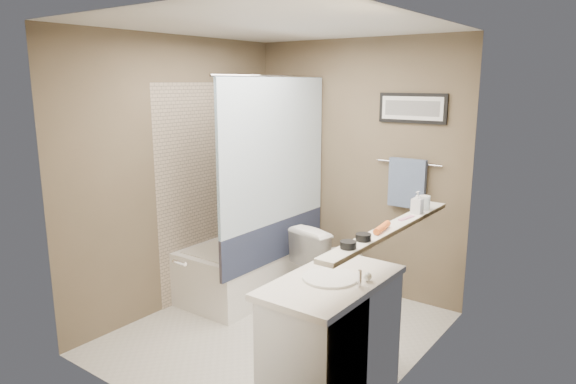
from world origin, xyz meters
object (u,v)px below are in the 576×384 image
Objects in this scene: bathtub at (253,264)px; toilet at (332,262)px; candle_bowl_far at (363,237)px; hair_brush_front at (382,228)px; glass_jar at (424,203)px; soap_bottle at (417,202)px; candle_bowl_near at (348,245)px; vanity at (332,346)px.

toilet reaches higher than bathtub.
candle_bowl_far reaches higher than bathtub.
glass_jar is (0.00, 0.67, 0.03)m from hair_brush_front.
soap_bottle reaches higher than hair_brush_front.
glass_jar is (0.00, 0.90, 0.03)m from candle_bowl_far.
toilet is 1.44m from soap_bottle.
toilet is at bearing 156.60° from glass_jar.
glass_jar is 0.13m from soap_bottle.
candle_bowl_near is at bearing -90.00° from glass_jar.
candle_bowl_far is at bearing -90.00° from hair_brush_front.
candle_bowl_near is at bearing -36.22° from bathtub.
soap_bottle is (1.03, -0.57, 0.82)m from toilet.
candle_bowl_far is at bearing -32.40° from bathtub.
soap_bottle reaches higher than candle_bowl_far.
soap_bottle is (0.00, 0.54, 0.06)m from hair_brush_front.
glass_jar is (1.03, -0.44, 0.79)m from toilet.
candle_bowl_near is at bearing -90.00° from candle_bowl_far.
vanity is at bearing 134.09° from toilet.
soap_bottle is (0.19, 0.80, 0.79)m from vanity.
vanity is 0.77m from candle_bowl_near.
glass_jar is at bearing 90.00° from candle_bowl_far.
toilet is 3.37× the size of hair_brush_front.
bathtub is at bearing 29.70° from toilet.
toilet is at bearing 150.84° from soap_bottle.
hair_brush_front is (0.19, 0.26, 0.74)m from vanity.
toilet is 4.79× the size of soap_bottle.
hair_brush_front reaches higher than candle_bowl_near.
soap_bottle is (0.00, 0.78, 0.06)m from candle_bowl_far.
toilet is at bearing 16.80° from bathtub.
toilet is (0.76, 0.23, 0.12)m from bathtub.
bathtub is at bearing 169.26° from soap_bottle.
soap_bottle is at bearing -90.00° from glass_jar.
candle_bowl_far is 0.90m from glass_jar.
bathtub is 16.67× the size of candle_bowl_far.
candle_bowl_near reaches higher than toilet.
soap_bottle is (0.00, -0.13, 0.03)m from glass_jar.
vanity is (1.60, -1.13, 0.15)m from bathtub.
soap_bottle is at bearing 90.00° from candle_bowl_near.
candle_bowl_far is (0.19, 0.02, 0.73)m from vanity.
candle_bowl_near is (0.19, -0.15, 0.73)m from vanity.
candle_bowl_far is at bearing 6.95° from vanity.
glass_jar reaches higher than hair_brush_front.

